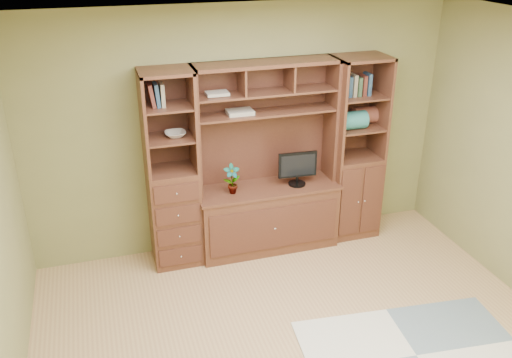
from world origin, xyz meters
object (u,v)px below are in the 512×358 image
object	(u,v)px
right_tower	(355,149)
center_hutch	(268,161)
monitor	(298,163)
left_tower	(172,171)

from	to	relation	value
right_tower	center_hutch	bearing A→B (deg)	-177.77
center_hutch	right_tower	xyz separation A→B (m)	(1.02, 0.04, 0.00)
center_hutch	monitor	size ratio (longest dim) A/B	4.00
center_hutch	left_tower	bearing A→B (deg)	177.71
center_hutch	left_tower	size ratio (longest dim) A/B	1.00
monitor	center_hutch	bearing A→B (deg)	177.38
center_hutch	right_tower	size ratio (longest dim) A/B	1.00
monitor	right_tower	bearing A→B (deg)	9.71
center_hutch	left_tower	distance (m)	1.00
left_tower	right_tower	bearing A→B (deg)	0.00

